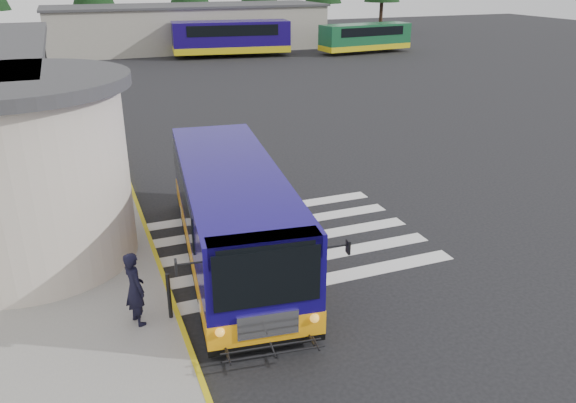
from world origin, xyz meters
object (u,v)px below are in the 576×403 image
object	(u,v)px
far_bus_a	(231,37)
pedestrian_a	(135,288)
pedestrian_b	(21,238)
bollard	(169,296)
far_bus_b	(365,37)
transit_bus	(233,218)

from	to	relation	value
far_bus_a	pedestrian_a	bearing A→B (deg)	168.79
pedestrian_b	bollard	size ratio (longest dim) A/B	1.50
pedestrian_a	far_bus_b	world-z (taller)	far_bus_b
pedestrian_a	transit_bus	bearing A→B (deg)	-71.36
bollard	far_bus_b	world-z (taller)	far_bus_b
transit_bus	pedestrian_a	bearing A→B (deg)	-134.80
far_bus_b	bollard	bearing A→B (deg)	140.43
pedestrian_b	far_bus_b	bearing A→B (deg)	105.81
pedestrian_a	far_bus_a	world-z (taller)	far_bus_a
pedestrian_a	far_bus_b	xyz separation A→B (m)	(25.80, 37.24, 0.48)
pedestrian_b	far_bus_a	world-z (taller)	far_bus_a
transit_bus	pedestrian_b	size ratio (longest dim) A/B	5.79
transit_bus	far_bus_b	distance (m)	41.90
far_bus_b	far_bus_a	bearing A→B (deg)	74.82
pedestrian_b	bollard	distance (m)	4.80
pedestrian_b	far_bus_a	xyz separation A→B (m)	(15.78, 35.74, 0.76)
bollard	far_bus_a	size ratio (longest dim) A/B	0.10
pedestrian_a	far_bus_a	bearing A→B (deg)	-38.36
pedestrian_a	bollard	distance (m)	0.76
transit_bus	bollard	world-z (taller)	transit_bus
far_bus_b	pedestrian_b	bearing A→B (deg)	134.41
pedestrian_b	bollard	bearing A→B (deg)	5.81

